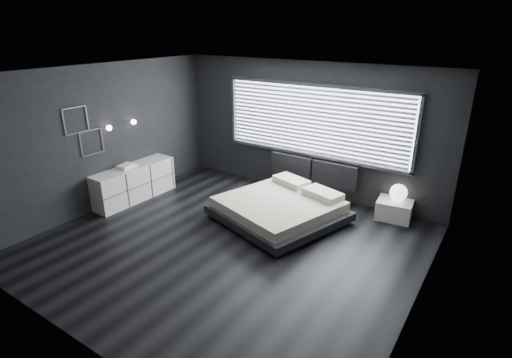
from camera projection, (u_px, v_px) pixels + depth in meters
The scene contains 12 objects.
room at pixel (226, 166), 6.25m from camera, with size 6.04×6.00×2.80m.
window at pixel (314, 121), 8.16m from camera, with size 4.14×0.09×1.52m.
headboard at pixel (313, 170), 8.47m from camera, with size 1.96×0.16×0.52m.
sconce_near at pixel (109, 128), 7.70m from camera, with size 0.18×0.11×0.11m.
sconce_far at pixel (133, 122), 8.17m from camera, with size 0.18×0.11×0.11m.
wall_art_upper at pixel (76, 120), 7.19m from camera, with size 0.01×0.48×0.48m.
wall_art_lower at pixel (92, 142), 7.56m from camera, with size 0.01×0.48×0.48m.
bed at pixel (280, 207), 7.51m from camera, with size 2.57×2.51×0.54m.
nightstand at pixel (394, 210), 7.57m from camera, with size 0.63×0.53×0.37m, color silver.
orb_lamp at pixel (399, 193), 7.46m from camera, with size 0.32×0.32×0.32m, color white.
dresser at pixel (134, 183), 8.36m from camera, with size 0.57×1.85×0.73m.
book_stack at pixel (126, 166), 8.14m from camera, with size 0.28×0.37×0.07m.
Camera 1 is at (3.65, -4.66, 3.48)m, focal length 28.00 mm.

